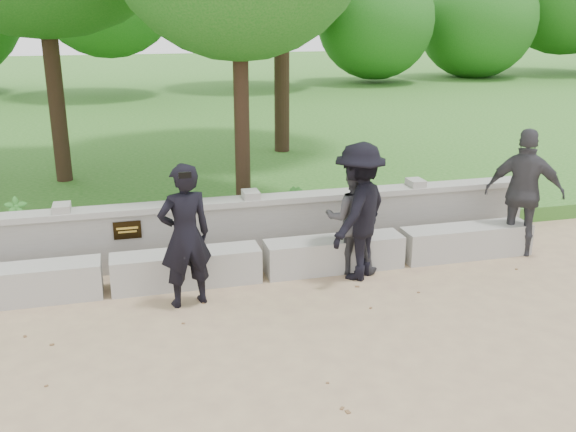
% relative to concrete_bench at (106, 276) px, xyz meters
% --- Properties ---
extents(ground, '(80.00, 80.00, 0.00)m').
position_rel_concrete_bench_xyz_m(ground, '(-0.00, -1.90, -0.22)').
color(ground, tan).
rests_on(ground, ground).
extents(lawn, '(40.00, 22.00, 0.25)m').
position_rel_concrete_bench_xyz_m(lawn, '(-0.00, 12.10, -0.10)').
color(lawn, '#246017').
rests_on(lawn, ground).
extents(concrete_bench, '(11.90, 0.45, 0.45)m').
position_rel_concrete_bench_xyz_m(concrete_bench, '(0.00, 0.00, 0.00)').
color(concrete_bench, '#A5A39C').
rests_on(concrete_bench, ground).
extents(parapet_wall, '(12.50, 0.35, 0.90)m').
position_rel_concrete_bench_xyz_m(parapet_wall, '(0.00, 0.70, 0.24)').
color(parapet_wall, '#9B9992').
rests_on(parapet_wall, ground).
extents(man_main, '(0.71, 0.65, 1.74)m').
position_rel_concrete_bench_xyz_m(man_main, '(0.95, -0.58, 0.65)').
color(man_main, black).
rests_on(man_main, ground).
extents(visitor_left, '(0.86, 0.76, 1.49)m').
position_rel_concrete_bench_xyz_m(visitor_left, '(3.21, -0.10, 0.52)').
color(visitor_left, '#39383D').
rests_on(visitor_left, ground).
extents(visitor_mid, '(1.30, 1.30, 1.81)m').
position_rel_concrete_bench_xyz_m(visitor_mid, '(3.22, -0.30, 0.68)').
color(visitor_mid, black).
rests_on(visitor_mid, ground).
extents(visitor_right, '(1.14, 0.98, 1.84)m').
position_rel_concrete_bench_xyz_m(visitor_right, '(5.80, -0.10, 0.69)').
color(visitor_right, '#38383C').
rests_on(visitor_right, ground).
extents(shrub_a, '(0.36, 0.29, 0.60)m').
position_rel_concrete_bench_xyz_m(shrub_a, '(-1.21, 1.72, 0.33)').
color(shrub_a, '#327929').
rests_on(shrub_a, lawn).
extents(shrub_b, '(0.38, 0.39, 0.55)m').
position_rel_concrete_bench_xyz_m(shrub_b, '(2.85, 1.40, 0.30)').
color(shrub_b, '#327929').
rests_on(shrub_b, lawn).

